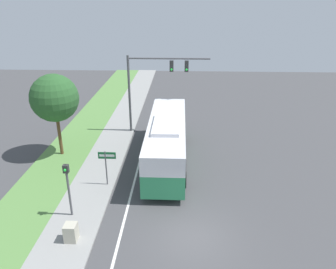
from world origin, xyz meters
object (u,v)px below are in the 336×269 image
(bus, at_px, (167,138))
(pedestrian_signal, at_px, (68,182))
(street_sign, at_px, (107,162))
(utility_cabinet, at_px, (71,232))
(signal_gantry, at_px, (153,79))

(bus, height_order, pedestrian_signal, bus)
(bus, bearing_deg, street_sign, -135.16)
(utility_cabinet, bearing_deg, signal_gantry, 78.63)
(pedestrian_signal, height_order, utility_cabinet, pedestrian_signal)
(pedestrian_signal, height_order, street_sign, pedestrian_signal)
(street_sign, xyz_separation_m, utility_cabinet, (-0.71, -5.24, -1.13))
(pedestrian_signal, xyz_separation_m, street_sign, (1.34, 3.23, -0.47))
(bus, height_order, street_sign, bus)
(bus, xyz_separation_m, utility_cabinet, (-4.31, -8.82, -1.27))
(pedestrian_signal, bearing_deg, signal_gantry, 74.10)
(bus, height_order, signal_gantry, signal_gantry)
(signal_gantry, distance_m, utility_cabinet, 15.27)
(pedestrian_signal, relative_size, utility_cabinet, 3.51)
(signal_gantry, xyz_separation_m, street_sign, (-2.18, -9.12, -3.16))
(pedestrian_signal, xyz_separation_m, utility_cabinet, (0.63, -2.01, -1.60))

